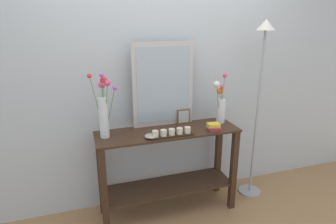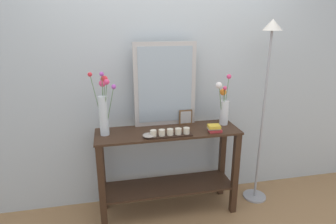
{
  "view_description": "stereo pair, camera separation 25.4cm",
  "coord_description": "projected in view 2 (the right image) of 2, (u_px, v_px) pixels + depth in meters",
  "views": [
    {
      "loc": [
        -0.75,
        -2.31,
        1.8
      ],
      "look_at": [
        0.0,
        0.0,
        1.03
      ],
      "focal_mm": 30.17,
      "sensor_mm": 36.0,
      "label": 1
    },
    {
      "loc": [
        -0.5,
        -2.37,
        1.8
      ],
      "look_at": [
        0.0,
        0.0,
        1.03
      ],
      "focal_mm": 30.17,
      "sensor_mm": 36.0,
      "label": 2
    }
  ],
  "objects": [
    {
      "name": "ground_plane",
      "position": [
        168.0,
        210.0,
        2.86
      ],
      "size": [
        7.0,
        6.0,
        0.02
      ],
      "primitive_type": "cube",
      "color": "#997047"
    },
    {
      "name": "wall_back",
      "position": [
        161.0,
        71.0,
        2.75
      ],
      "size": [
        6.4,
        0.08,
        2.7
      ],
      "primitive_type": "cube",
      "color": "#B2BCC1",
      "rests_on": "ground"
    },
    {
      "name": "console_table",
      "position": [
        168.0,
        162.0,
        2.7
      ],
      "size": [
        1.32,
        0.4,
        0.85
      ],
      "color": "#382316",
      "rests_on": "ground"
    },
    {
      "name": "mirror_leaning",
      "position": [
        165.0,
        85.0,
        2.64
      ],
      "size": [
        0.59,
        0.03,
        0.79
      ],
      "color": "#B7B2AD",
      "rests_on": "console_table"
    },
    {
      "name": "tall_vase_left",
      "position": [
        104.0,
        108.0,
        2.43
      ],
      "size": [
        0.23,
        0.18,
        0.56
      ],
      "color": "silver",
      "rests_on": "console_table"
    },
    {
      "name": "vase_right",
      "position": [
        224.0,
        106.0,
        2.7
      ],
      "size": [
        0.2,
        0.17,
        0.48
      ],
      "color": "silver",
      "rests_on": "console_table"
    },
    {
      "name": "candle_tray",
      "position": [
        170.0,
        133.0,
        2.46
      ],
      "size": [
        0.39,
        0.09,
        0.07
      ],
      "color": "black",
      "rests_on": "console_table"
    },
    {
      "name": "picture_frame_small",
      "position": [
        186.0,
        117.0,
        2.74
      ],
      "size": [
        0.13,
        0.01,
        0.14
      ],
      "color": "brown",
      "rests_on": "console_table"
    },
    {
      "name": "decorative_bowl",
      "position": [
        149.0,
        135.0,
        2.43
      ],
      "size": [
        0.11,
        0.11,
        0.04
      ],
      "color": "#9E9389",
      "rests_on": "console_table"
    },
    {
      "name": "book_stack",
      "position": [
        214.0,
        128.0,
        2.56
      ],
      "size": [
        0.13,
        0.1,
        0.07
      ],
      "color": "#C63338",
      "rests_on": "console_table"
    },
    {
      "name": "floor_lamp",
      "position": [
        266.0,
        85.0,
        2.68
      ],
      "size": [
        0.24,
        0.24,
        1.83
      ],
      "color": "#9E9EA3",
      "rests_on": "ground"
    }
  ]
}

